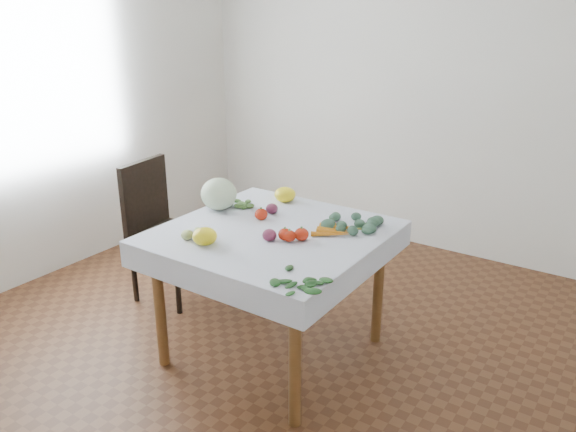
{
  "coord_description": "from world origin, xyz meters",
  "views": [
    {
      "loc": [
        1.64,
        -2.27,
        1.87
      ],
      "look_at": [
        0.04,
        0.09,
        0.82
      ],
      "focal_mm": 35.0,
      "sensor_mm": 36.0,
      "label": 1
    }
  ],
  "objects_px": {
    "cabbage": "(219,194)",
    "heirloom_back": "(285,195)",
    "table": "(272,248)",
    "chair": "(159,221)",
    "carrot_bunch": "(336,230)"
  },
  "relations": [
    {
      "from": "cabbage",
      "to": "heirloom_back",
      "type": "relative_size",
      "value": 1.6
    },
    {
      "from": "heirloom_back",
      "to": "table",
      "type": "bearing_deg",
      "value": -63.77
    },
    {
      "from": "chair",
      "to": "cabbage",
      "type": "bearing_deg",
      "value": -5.4
    },
    {
      "from": "cabbage",
      "to": "heirloom_back",
      "type": "distance_m",
      "value": 0.42
    },
    {
      "from": "table",
      "to": "cabbage",
      "type": "bearing_deg",
      "value": 167.27
    },
    {
      "from": "chair",
      "to": "cabbage",
      "type": "xyz_separation_m",
      "value": [
        0.59,
        -0.06,
        0.31
      ]
    },
    {
      "from": "table",
      "to": "carrot_bunch",
      "type": "relative_size",
      "value": 4.31
    },
    {
      "from": "carrot_bunch",
      "to": "chair",
      "type": "bearing_deg",
      "value": -179.75
    },
    {
      "from": "chair",
      "to": "carrot_bunch",
      "type": "xyz_separation_m",
      "value": [
        1.36,
        0.01,
        0.23
      ]
    },
    {
      "from": "chair",
      "to": "heirloom_back",
      "type": "relative_size",
      "value": 7.14
    },
    {
      "from": "chair",
      "to": "cabbage",
      "type": "height_order",
      "value": "cabbage"
    },
    {
      "from": "heirloom_back",
      "to": "carrot_bunch",
      "type": "height_order",
      "value": "heirloom_back"
    },
    {
      "from": "chair",
      "to": "heirloom_back",
      "type": "bearing_deg",
      "value": 18.24
    },
    {
      "from": "table",
      "to": "cabbage",
      "type": "xyz_separation_m",
      "value": [
        -0.46,
        0.1,
        0.2
      ]
    },
    {
      "from": "table",
      "to": "heirloom_back",
      "type": "height_order",
      "value": "heirloom_back"
    }
  ]
}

